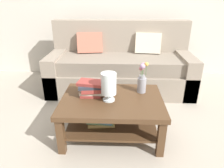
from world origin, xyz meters
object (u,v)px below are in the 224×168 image
book_stack_main (91,88)px  flower_pitcher (142,80)px  couch (120,67)px  coffee_table (111,109)px  glass_hurricane_vase (108,85)px

book_stack_main → flower_pitcher: size_ratio=0.92×
couch → flower_pitcher: bearing=-77.4°
coffee_table → flower_pitcher: bearing=28.2°
coffee_table → glass_hurricane_vase: (-0.02, -0.03, 0.30)m
couch → coffee_table: (-0.09, -1.23, -0.05)m
couch → flower_pitcher: size_ratio=6.34×
glass_hurricane_vase → flower_pitcher: (0.35, 0.21, -0.03)m
glass_hurricane_vase → book_stack_main: bearing=148.5°
coffee_table → flower_pitcher: flower_pitcher is taller
book_stack_main → flower_pitcher: flower_pitcher is taller
couch → coffee_table: couch is taller
coffee_table → glass_hurricane_vase: size_ratio=3.57×
coffee_table → flower_pitcher: (0.33, 0.18, 0.26)m
book_stack_main → glass_hurricane_vase: bearing=-31.5°
flower_pitcher → coffee_table: bearing=-151.8°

